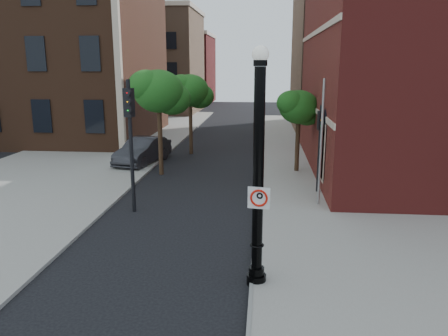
# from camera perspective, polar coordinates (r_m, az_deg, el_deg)

# --- Properties ---
(ground) EXTENTS (120.00, 120.00, 0.00)m
(ground) POSITION_cam_1_polar(r_m,az_deg,el_deg) (12.42, -6.21, -14.63)
(ground) COLOR black
(ground) RESTS_ON ground
(sidewalk_right) EXTENTS (8.00, 60.00, 0.12)m
(sidewalk_right) POSITION_cam_1_polar(r_m,az_deg,el_deg) (21.83, 14.86, -2.40)
(sidewalk_right) COLOR gray
(sidewalk_right) RESTS_ON ground
(sidewalk_left) EXTENTS (10.00, 50.00, 0.12)m
(sidewalk_left) POSITION_cam_1_polar(r_m,az_deg,el_deg) (31.40, -15.92, 2.26)
(sidewalk_left) COLOR gray
(sidewalk_left) RESTS_ON ground
(curb_edge) EXTENTS (0.10, 60.00, 0.14)m
(curb_edge) POSITION_cam_1_polar(r_m,az_deg,el_deg) (21.51, 4.43, -2.18)
(curb_edge) COLOR gray
(curb_edge) RESTS_ON ground
(victorian_building) EXTENTS (18.60, 14.60, 17.95)m
(victorian_building) POSITION_cam_1_polar(r_m,az_deg,el_deg) (39.34, -23.49, 16.55)
(victorian_building) COLOR #52301E
(victorian_building) RESTS_ON ground
(bg_building_tan_a) EXTENTS (12.00, 12.00, 12.00)m
(bg_building_tan_a) POSITION_cam_1_polar(r_m,az_deg,el_deg) (56.57, -9.63, 13.33)
(bg_building_tan_a) COLOR #805E46
(bg_building_tan_a) RESTS_ON ground
(bg_building_red) EXTENTS (12.00, 12.00, 10.00)m
(bg_building_red) POSITION_cam_1_polar(r_m,az_deg,el_deg) (70.21, -6.64, 12.57)
(bg_building_red) COLOR maroon
(bg_building_red) RESTS_ON ground
(bg_building_tan_b) EXTENTS (22.00, 14.00, 14.00)m
(bg_building_tan_b) POSITION_cam_1_polar(r_m,az_deg,el_deg) (43.00, 24.60, 13.74)
(bg_building_tan_b) COLOR #805E46
(bg_building_tan_b) RESTS_ON ground
(lamppost) EXTENTS (0.53, 0.53, 6.26)m
(lamppost) POSITION_cam_1_polar(r_m,az_deg,el_deg) (11.23, 4.48, -1.75)
(lamppost) COLOR black
(lamppost) RESTS_ON ground
(no_parking_sign) EXTENTS (0.57, 0.13, 0.58)m
(no_parking_sign) POSITION_cam_1_polar(r_m,az_deg,el_deg) (11.19, 4.58, -3.90)
(no_parking_sign) COLOR white
(no_parking_sign) RESTS_ON ground
(parked_car) EXTENTS (2.59, 5.01, 1.57)m
(parked_car) POSITION_cam_1_polar(r_m,az_deg,el_deg) (26.65, -10.54, 2.23)
(parked_car) COLOR #28282D
(parked_car) RESTS_ON ground
(traffic_signal_left) EXTENTS (0.40, 0.46, 5.27)m
(traffic_signal_left) POSITION_cam_1_polar(r_m,az_deg,el_deg) (17.38, -12.18, 5.58)
(traffic_signal_left) COLOR black
(traffic_signal_left) RESTS_ON ground
(traffic_signal_right) EXTENTS (0.30, 0.35, 4.08)m
(traffic_signal_right) POSITION_cam_1_polar(r_m,az_deg,el_deg) (20.04, 12.41, 4.24)
(traffic_signal_right) COLOR black
(traffic_signal_right) RESTS_ON ground
(utility_pole) EXTENTS (0.11, 0.11, 5.29)m
(utility_pole) POSITION_cam_1_polar(r_m,az_deg,el_deg) (18.18, 12.56, 2.99)
(utility_pole) COLOR #999999
(utility_pole) RESTS_ON ground
(street_tree_a) EXTENTS (3.10, 2.80, 5.58)m
(street_tree_a) POSITION_cam_1_polar(r_m,az_deg,el_deg) (23.36, -8.41, 9.74)
(street_tree_a) COLOR black
(street_tree_a) RESTS_ON ground
(street_tree_b) EXTENTS (2.90, 2.62, 5.23)m
(street_tree_b) POSITION_cam_1_polar(r_m,az_deg,el_deg) (28.85, -4.37, 9.94)
(street_tree_b) COLOR black
(street_tree_b) RESTS_ON ground
(street_tree_c) EXTENTS (2.50, 2.26, 4.51)m
(street_tree_c) POSITION_cam_1_polar(r_m,az_deg,el_deg) (23.90, 9.81, 7.72)
(street_tree_c) COLOR black
(street_tree_c) RESTS_ON ground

